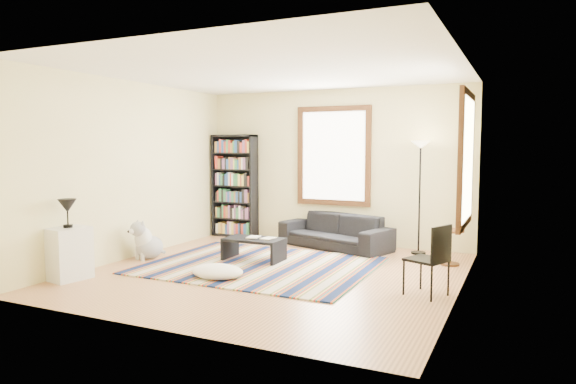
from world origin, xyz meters
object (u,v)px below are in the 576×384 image
at_px(floor_cushion, 217,271).
at_px(white_cabinet, 69,254).
at_px(folding_chair, 426,260).
at_px(bookshelf, 235,186).
at_px(side_table, 450,247).
at_px(sofa, 335,231).
at_px(dog, 149,240).
at_px(floor_lamp, 420,198).
at_px(coffee_table, 254,250).

xyz_separation_m(floor_cushion, white_cabinet, (-1.76, -0.88, 0.26)).
bearing_deg(white_cabinet, folding_chair, 26.32).
xyz_separation_m(bookshelf, side_table, (4.20, -0.80, -0.73)).
bearing_deg(sofa, folding_chair, -30.96).
bearing_deg(bookshelf, floor_cushion, -63.43).
xyz_separation_m(bookshelf, dog, (-0.19, -2.33, -0.70)).
relative_size(floor_cushion, dog, 1.21).
distance_m(floor_cushion, white_cabinet, 1.98).
relative_size(sofa, dog, 3.32).
distance_m(bookshelf, folding_chair, 4.90).
relative_size(bookshelf, side_table, 3.70).
xyz_separation_m(floor_lamp, white_cabinet, (-3.92, -3.63, -0.58)).
height_order(sofa, white_cabinet, white_cabinet).
distance_m(sofa, folding_chair, 3.01).
bearing_deg(white_cabinet, floor_cushion, 37.34).
xyz_separation_m(folding_chair, white_cabinet, (-4.45, -1.25, -0.08)).
relative_size(floor_lamp, dog, 3.06).
distance_m(coffee_table, floor_cushion, 1.11).
height_order(floor_cushion, dog, dog).
bearing_deg(floor_lamp, floor_cushion, -128.21).
xyz_separation_m(sofa, bookshelf, (-2.19, 0.27, 0.71)).
height_order(floor_cushion, folding_chair, folding_chair).
relative_size(bookshelf, coffee_table, 2.22).
height_order(coffee_table, folding_chair, folding_chair).
distance_m(bookshelf, white_cabinet, 3.86).
bearing_deg(white_cabinet, dog, 96.19).
relative_size(bookshelf, floor_lamp, 1.08).
xyz_separation_m(bookshelf, white_cabinet, (-0.30, -3.80, -0.65)).
distance_m(coffee_table, floor_lamp, 2.85).
relative_size(sofa, folding_chair, 2.34).
relative_size(coffee_table, floor_cushion, 1.23).
height_order(coffee_table, dog, dog).
xyz_separation_m(floor_lamp, side_table, (0.58, -0.63, -0.66)).
relative_size(bookshelf, floor_cushion, 2.73).
distance_m(sofa, side_table, 2.08).
distance_m(floor_lamp, dog, 4.42).
xyz_separation_m(white_cabinet, dog, (0.11, 1.47, -0.05)).
relative_size(bookshelf, dog, 3.30).
relative_size(sofa, bookshelf, 1.01).
bearing_deg(dog, white_cabinet, -78.91).
xyz_separation_m(side_table, folding_chair, (-0.05, -1.75, 0.16)).
relative_size(sofa, floor_cushion, 2.75).
bearing_deg(floor_lamp, bookshelf, 177.31).
distance_m(bookshelf, dog, 2.44).
height_order(floor_cushion, white_cabinet, white_cabinet).
bearing_deg(white_cabinet, bookshelf, 96.12).
bearing_deg(bookshelf, coffee_table, -51.98).
relative_size(floor_cushion, white_cabinet, 1.05).
relative_size(folding_chair, white_cabinet, 1.23).
relative_size(folding_chair, dog, 1.42).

